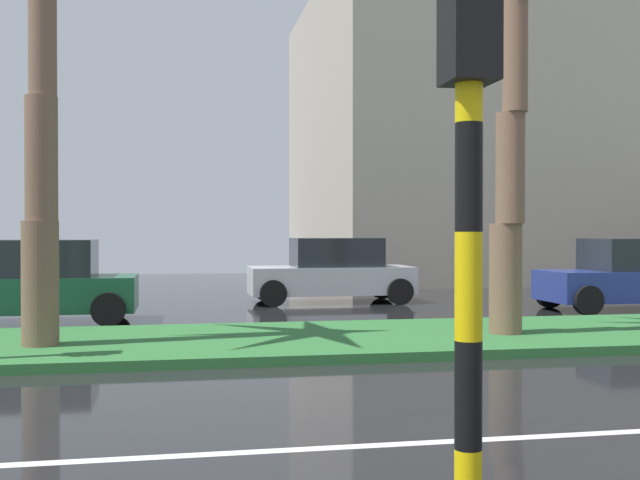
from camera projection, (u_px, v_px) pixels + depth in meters
traffic_signal_foreground at (468, 109)px, 4.37m from camera, size 0.28×0.43×3.77m
car_in_traffic_third at (32, 283)px, 15.64m from camera, size 4.30×2.02×1.72m
car_in_traffic_fourth at (332, 272)px, 20.15m from camera, size 4.30×2.02×1.72m
car_in_traffic_fifth at (633, 276)px, 18.21m from camera, size 4.30×2.02×1.72m
building_far_right at (540, 140)px, 33.16m from camera, size 20.13×14.12×11.81m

